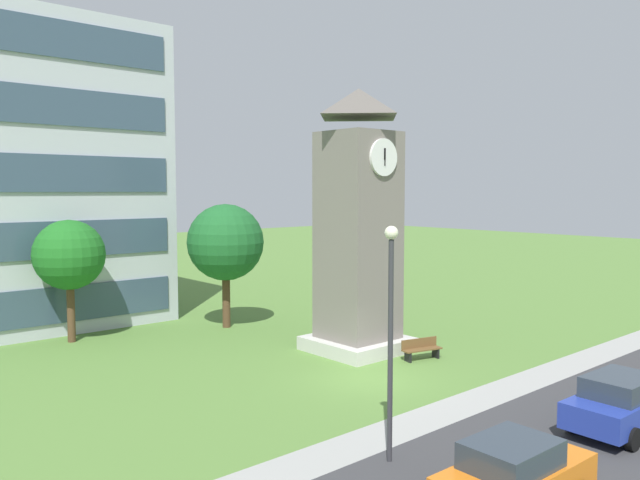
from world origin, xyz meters
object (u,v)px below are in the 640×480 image
at_px(clock_tower, 358,234).
at_px(parked_car_blue, 623,402).
at_px(park_bench, 421,349).
at_px(tree_streetside, 69,255).
at_px(tree_near_tower, 226,243).
at_px(street_lamp, 391,318).
at_px(parked_car_orange, 514,475).

relative_size(clock_tower, parked_car_blue, 2.62).
xyz_separation_m(park_bench, tree_streetside, (-10.06, 12.96, 3.67)).
bearing_deg(clock_tower, tree_near_tower, 102.83).
relative_size(clock_tower, street_lamp, 1.85).
bearing_deg(tree_near_tower, park_bench, -75.67).
bearing_deg(street_lamp, tree_streetside, 94.75).
relative_size(park_bench, tree_streetside, 0.32).
distance_m(street_lamp, tree_streetside, 18.98).
relative_size(clock_tower, parked_car_orange, 2.86).
height_order(street_lamp, tree_near_tower, tree_near_tower).
distance_m(clock_tower, parked_car_blue, 12.74).
bearing_deg(parked_car_orange, park_bench, 48.86).
xyz_separation_m(clock_tower, street_lamp, (-7.54, -8.82, -1.38)).
xyz_separation_m(park_bench, parked_car_blue, (-1.60, -9.08, 0.40)).
height_order(clock_tower, park_bench, clock_tower).
distance_m(park_bench, street_lamp, 10.91).
bearing_deg(park_bench, clock_tower, 108.40).
bearing_deg(parked_car_blue, parked_car_orange, -175.54).
bearing_deg(clock_tower, park_bench, -71.60).
distance_m(clock_tower, parked_car_orange, 15.17).
height_order(clock_tower, street_lamp, clock_tower).
height_order(park_bench, parked_car_orange, parked_car_orange).
height_order(street_lamp, parked_car_blue, street_lamp).
relative_size(street_lamp, parked_car_orange, 1.54).
xyz_separation_m(street_lamp, tree_streetside, (-1.57, 18.92, 0.28)).
distance_m(street_lamp, tree_near_tower, 17.75).
bearing_deg(tree_near_tower, clock_tower, -77.17).
height_order(tree_streetside, parked_car_blue, tree_streetside).
height_order(clock_tower, parked_car_blue, clock_tower).
bearing_deg(clock_tower, tree_streetside, 132.06).
height_order(park_bench, tree_streetside, tree_streetside).
xyz_separation_m(street_lamp, tree_near_tower, (5.72, 16.79, 0.61)).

